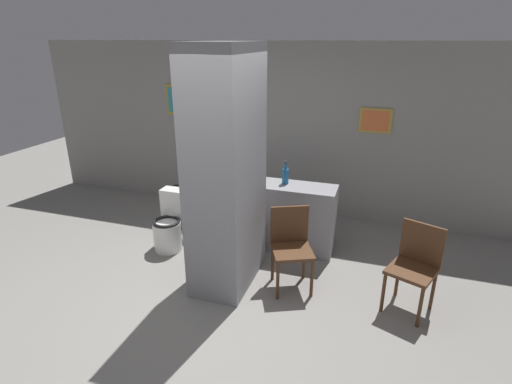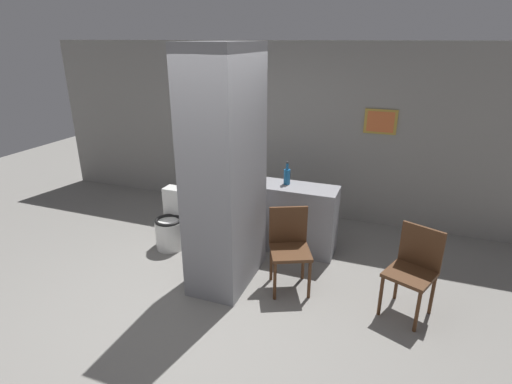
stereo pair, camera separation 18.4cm
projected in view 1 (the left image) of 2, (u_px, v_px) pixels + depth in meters
ground_plane at (204, 301)px, 4.27m from camera, size 14.00×14.00×0.00m
wall_back at (273, 130)px, 6.13m from camera, size 8.00×0.09×2.60m
pillar_center at (226, 172)px, 4.23m from camera, size 0.61×1.02×2.60m
counter_shelf at (278, 216)px, 5.25m from camera, size 1.47×0.44×0.89m
toilet at (170, 225)px, 5.26m from camera, size 0.37×0.53×0.77m
chair_near_pillar at (291, 244)px, 4.38m from camera, size 0.56×0.56×0.91m
chair_by_doorway at (415, 263)px, 4.00m from camera, size 0.55×0.55×0.91m
bicycle at (216, 211)px, 5.54m from camera, size 1.70×0.42×0.79m
bottle_tall at (285, 175)px, 5.07m from camera, size 0.08×0.08×0.30m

